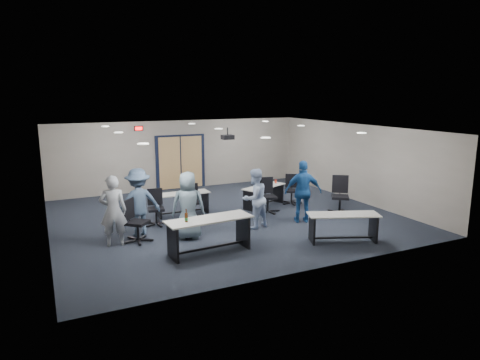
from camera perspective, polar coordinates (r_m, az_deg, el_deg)
name	(u,v)px	position (r m, az deg, el deg)	size (l,w,h in m)	color
floor	(226,217)	(13.23, -1.92, -4.92)	(10.00, 10.00, 0.00)	black
back_wall	(180,155)	(17.09, -7.98, 3.35)	(10.00, 0.04, 2.70)	gray
front_wall	(311,210)	(9.07, 9.45, -3.91)	(10.00, 0.04, 2.70)	gray
left_wall	(44,189)	(11.89, -24.65, -1.14)	(0.04, 9.00, 2.70)	gray
right_wall	(356,163)	(15.56, 15.20, 2.26)	(0.04, 9.00, 2.70)	gray
ceiling	(225,129)	(12.74, -2.00, 6.82)	(10.00, 9.00, 0.04)	silver
double_door	(181,162)	(17.10, -7.92, 2.34)	(2.00, 0.07, 2.20)	black
exit_sign	(139,128)	(16.51, -13.37, 6.71)	(0.32, 0.07, 0.18)	black
ceiling_projector	(228,137)	(13.34, -1.66, 5.76)	(0.35, 0.32, 0.37)	black
ceiling_can_lights	(222,129)	(12.97, -2.44, 6.77)	(6.24, 5.74, 0.02)	white
table_front_left	(209,229)	(10.21, -4.16, -6.53)	(2.11, 0.83, 1.15)	beige
table_front_right	(343,223)	(11.25, 13.59, -5.56)	(1.89, 1.22, 0.73)	beige
table_back_left	(182,200)	(13.48, -7.70, -2.63)	(1.71, 0.58, 0.69)	beige
table_back_right	(264,192)	(14.35, 3.24, -1.66)	(1.79, 1.22, 0.81)	beige
chair_back_a	(156,208)	(12.52, -11.14, -3.63)	(0.65, 0.65, 1.03)	black
chair_back_b	(193,201)	(13.15, -6.28, -2.80)	(0.64, 0.64, 1.01)	black
chair_back_c	(268,196)	(13.58, 3.74, -2.08)	(0.70, 0.70, 1.11)	black
chair_back_d	(292,189)	(14.74, 6.91, -1.26)	(0.63, 0.63, 1.01)	black
chair_loose_left	(137,221)	(11.22, -13.52, -5.32)	(0.69, 0.69, 1.10)	black
chair_loose_right	(340,195)	(13.74, 13.21, -2.02)	(0.75, 0.75, 1.20)	black
person_gray	(113,211)	(10.99, -16.55, -3.97)	(0.65, 0.43, 1.79)	#92979F
person_plaid	(188,205)	(11.15, -6.92, -3.39)	(0.87, 0.56, 1.78)	slate
person_lightblue	(255,199)	(11.97, 1.96, -2.48)	(0.82, 0.64, 1.69)	#B0C5EA
person_navy	(303,192)	(12.63, 8.42, -1.54)	(1.07, 0.45, 1.83)	#19498A
person_back	(138,202)	(11.60, -13.39, -2.93)	(1.17, 0.67, 1.82)	#3D516E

